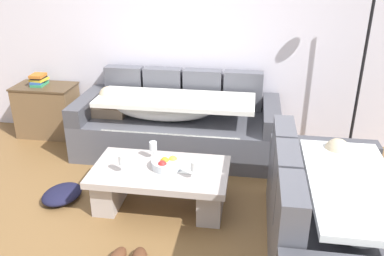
{
  "coord_description": "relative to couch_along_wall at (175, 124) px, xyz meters",
  "views": [
    {
      "loc": [
        1.01,
        -2.53,
        2.14
      ],
      "look_at": [
        0.45,
        1.06,
        0.55
      ],
      "focal_mm": 38.02,
      "sensor_mm": 36.0,
      "label": 1
    }
  ],
  "objects": [
    {
      "name": "book_stack_on_cabinet",
      "position": [
        -1.71,
        0.23,
        0.38
      ],
      "size": [
        0.19,
        0.22,
        0.14
      ],
      "color": "#338C59",
      "rests_on": "side_cabinet"
    },
    {
      "name": "couch_along_wall",
      "position": [
        0.0,
        0.0,
        0.0
      ],
      "size": [
        2.25,
        0.92,
        0.88
      ],
      "color": "#52535C",
      "rests_on": "ground_plane"
    },
    {
      "name": "side_cabinet",
      "position": [
        -1.65,
        0.23,
        -0.01
      ],
      "size": [
        0.72,
        0.44,
        0.64
      ],
      "color": "brown",
      "rests_on": "ground_plane"
    },
    {
      "name": "back_wall",
      "position": [
        -0.17,
        0.53,
        1.02
      ],
      "size": [
        9.0,
        0.1,
        2.7
      ],
      "primitive_type": "cube",
      "color": "silver",
      "rests_on": "ground_plane"
    },
    {
      "name": "open_magazine",
      "position": [
        0.33,
        -1.06,
        0.05
      ],
      "size": [
        0.29,
        0.23,
        0.01
      ],
      "primitive_type": "cube",
      "rotation": [
        0.0,
        0.0,
        -0.07
      ],
      "color": "white",
      "rests_on": "coffee_table"
    },
    {
      "name": "wine_glass_near_right",
      "position": [
        0.41,
        -1.23,
        0.16
      ],
      "size": [
        0.07,
        0.07,
        0.17
      ],
      "color": "silver",
      "rests_on": "coffee_table"
    },
    {
      "name": "coffee_table",
      "position": [
        0.09,
        -1.1,
        -0.09
      ],
      "size": [
        1.2,
        0.68,
        0.38
      ],
      "color": "#B5ABA6",
      "rests_on": "ground_plane"
    },
    {
      "name": "floor_lamp",
      "position": [
        1.9,
        0.12,
        0.78
      ],
      "size": [
        0.33,
        0.31,
        1.95
      ],
      "color": "black",
      "rests_on": "ground_plane"
    },
    {
      "name": "wine_glass_far_back",
      "position": [
        -0.02,
        -0.92,
        0.16
      ],
      "size": [
        0.07,
        0.07,
        0.17
      ],
      "color": "silver",
      "rests_on": "coffee_table"
    },
    {
      "name": "ground_plane",
      "position": [
        -0.17,
        -1.62,
        -0.33
      ],
      "size": [
        14.0,
        14.0,
        0.0
      ],
      "primitive_type": "plane",
      "color": "brown"
    },
    {
      "name": "crumpled_garment",
      "position": [
        -0.85,
        -1.16,
        -0.27
      ],
      "size": [
        0.44,
        0.49,
        0.12
      ],
      "primitive_type": "ellipsoid",
      "rotation": [
        0.0,
        0.0,
        1.22
      ],
      "color": "#191933",
      "rests_on": "ground_plane"
    },
    {
      "name": "fruit_bowl",
      "position": [
        0.14,
        -1.07,
        0.09
      ],
      "size": [
        0.28,
        0.28,
        0.1
      ],
      "color": "silver",
      "rests_on": "coffee_table"
    },
    {
      "name": "couch_near_window",
      "position": [
        1.48,
        -1.59,
        0.0
      ],
      "size": [
        0.92,
        1.73,
        0.88
      ],
      "rotation": [
        0.0,
        0.0,
        1.57
      ],
      "color": "#52535C",
      "rests_on": "ground_plane"
    },
    {
      "name": "wine_glass_near_left",
      "position": [
        -0.21,
        -1.21,
        0.16
      ],
      "size": [
        0.07,
        0.07,
        0.17
      ],
      "color": "silver",
      "rests_on": "coffee_table"
    }
  ]
}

